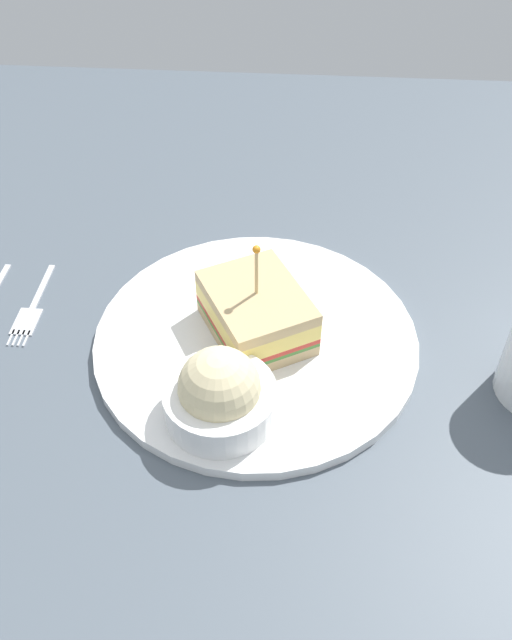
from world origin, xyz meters
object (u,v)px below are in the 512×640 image
Objects in this scene: sandwich_half_center at (253,312)px; fork at (30,312)px; plate at (256,339)px; coleslaw_bowl at (220,394)px.

fork is at bearing 174.94° from sandwich_half_center.
coleslaw_bowl reaches higher than plate.
coleslaw_bowl reaches higher than fork.
coleslaw_bowl is 0.80× the size of fork.
plate is at bearing -59.42° from sandwich_half_center.
plate is 2.56× the size of fork.
sandwich_half_center is at bearing 120.58° from plate.
fork is at bearing 173.66° from plate.
sandwich_half_center is at bearing -5.06° from fork.
fork is (-21.85, 1.93, -3.30)cm from sandwich_half_center.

